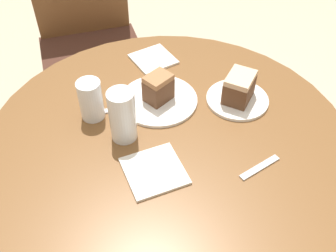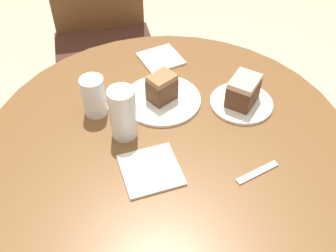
# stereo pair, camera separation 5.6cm
# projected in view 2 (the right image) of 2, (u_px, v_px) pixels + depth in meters

# --- Properties ---
(table) EXTENTS (1.06, 1.06, 0.74)m
(table) POSITION_uv_depth(u_px,v_px,m) (168.00, 176.00, 1.26)
(table) COLOR brown
(table) RESTS_ON ground_plane
(chair) EXTENTS (0.54, 0.52, 0.92)m
(chair) POSITION_uv_depth(u_px,v_px,m) (103.00, 38.00, 1.93)
(chair) COLOR brown
(chair) RESTS_ON ground_plane
(plate_near) EXTENTS (0.24, 0.24, 0.01)m
(plate_near) POSITION_uv_depth(u_px,v_px,m) (162.00, 100.00, 1.23)
(plate_near) COLOR white
(plate_near) RESTS_ON table
(plate_far) EXTENTS (0.19, 0.19, 0.01)m
(plate_far) POSITION_uv_depth(u_px,v_px,m) (241.00, 103.00, 1.22)
(plate_far) COLOR white
(plate_far) RESTS_ON table
(cake_slice_near) EXTENTS (0.10, 0.09, 0.09)m
(cake_slice_near) POSITION_uv_depth(u_px,v_px,m) (162.00, 88.00, 1.19)
(cake_slice_near) COLOR brown
(cake_slice_near) RESTS_ON plate_near
(cake_slice_far) EXTENTS (0.13, 0.12, 0.09)m
(cake_slice_far) POSITION_uv_depth(u_px,v_px,m) (243.00, 91.00, 1.18)
(cake_slice_far) COLOR brown
(cake_slice_far) RESTS_ON plate_far
(glass_lemonade) EXTENTS (0.07, 0.07, 0.16)m
(glass_lemonade) POSITION_uv_depth(u_px,v_px,m) (123.00, 116.00, 1.08)
(glass_lemonade) COLOR silver
(glass_lemonade) RESTS_ON table
(glass_water) EXTENTS (0.07, 0.07, 0.13)m
(glass_water) POSITION_uv_depth(u_px,v_px,m) (94.00, 98.00, 1.16)
(glass_water) COLOR silver
(glass_water) RESTS_ON table
(napkin_stack) EXTENTS (0.16, 0.16, 0.01)m
(napkin_stack) POSITION_uv_depth(u_px,v_px,m) (151.00, 170.00, 1.03)
(napkin_stack) COLOR silver
(napkin_stack) RESTS_ON table
(fork) EXTENTS (0.17, 0.04, 0.00)m
(fork) POSITION_uv_depth(u_px,v_px,m) (115.00, 107.00, 1.21)
(fork) COLOR silver
(fork) RESTS_ON table
(spoon) EXTENTS (0.13, 0.04, 0.00)m
(spoon) POSITION_uv_depth(u_px,v_px,m) (257.00, 172.00, 1.03)
(spoon) COLOR silver
(spoon) RESTS_ON table
(napkin_side) EXTENTS (0.15, 0.15, 0.01)m
(napkin_side) POSITION_uv_depth(u_px,v_px,m) (161.00, 59.00, 1.39)
(napkin_side) COLOR silver
(napkin_side) RESTS_ON table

